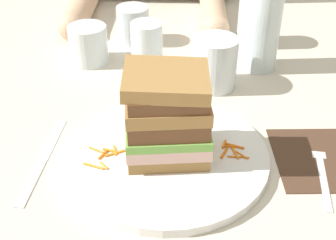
{
  "coord_description": "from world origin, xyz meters",
  "views": [
    {
      "loc": [
        0.03,
        -0.52,
        0.44
      ],
      "look_at": [
        0.01,
        0.03,
        0.05
      ],
      "focal_mm": 49.21,
      "sensor_mm": 36.0,
      "label": 1
    }
  ],
  "objects_px": {
    "knife": "(41,161)",
    "empty_tumbler_3": "(147,45)",
    "napkin_dark": "(320,158)",
    "empty_tumbler_1": "(133,25)",
    "sandwich": "(167,118)",
    "empty_tumbler_0": "(254,22)",
    "main_plate": "(167,158)",
    "water_bottle": "(267,0)",
    "juice_glass": "(215,65)",
    "fork": "(322,166)",
    "empty_tumbler_2": "(88,44)"
  },
  "relations": [
    {
      "from": "knife",
      "to": "empty_tumbler_3",
      "type": "height_order",
      "value": "empty_tumbler_3"
    },
    {
      "from": "main_plate",
      "to": "empty_tumbler_1",
      "type": "xyz_separation_m",
      "value": [
        -0.09,
        0.41,
        0.03
      ]
    },
    {
      "from": "napkin_dark",
      "to": "empty_tumbler_1",
      "type": "xyz_separation_m",
      "value": [
        -0.32,
        0.39,
        0.04
      ]
    },
    {
      "from": "sandwich",
      "to": "water_bottle",
      "type": "distance_m",
      "value": 0.35
    },
    {
      "from": "fork",
      "to": "empty_tumbler_0",
      "type": "distance_m",
      "value": 0.42
    },
    {
      "from": "sandwich",
      "to": "empty_tumbler_0",
      "type": "height_order",
      "value": "sandwich"
    },
    {
      "from": "juice_glass",
      "to": "empty_tumbler_1",
      "type": "distance_m",
      "value": 0.25
    },
    {
      "from": "main_plate",
      "to": "water_bottle",
      "type": "bearing_deg",
      "value": 60.34
    },
    {
      "from": "knife",
      "to": "empty_tumbler_1",
      "type": "distance_m",
      "value": 0.43
    },
    {
      "from": "water_bottle",
      "to": "empty_tumbler_2",
      "type": "relative_size",
      "value": 4.03
    },
    {
      "from": "juice_glass",
      "to": "empty_tumbler_3",
      "type": "bearing_deg",
      "value": 150.62
    },
    {
      "from": "fork",
      "to": "knife",
      "type": "relative_size",
      "value": 0.83
    },
    {
      "from": "main_plate",
      "to": "empty_tumbler_1",
      "type": "height_order",
      "value": "empty_tumbler_1"
    },
    {
      "from": "empty_tumbler_1",
      "to": "empty_tumbler_2",
      "type": "bearing_deg",
      "value": -129.29
    },
    {
      "from": "juice_glass",
      "to": "empty_tumbler_2",
      "type": "height_order",
      "value": "juice_glass"
    },
    {
      "from": "main_plate",
      "to": "sandwich",
      "type": "xyz_separation_m",
      "value": [
        -0.0,
        -0.0,
        0.07
      ]
    },
    {
      "from": "napkin_dark",
      "to": "empty_tumbler_0",
      "type": "height_order",
      "value": "empty_tumbler_0"
    },
    {
      "from": "empty_tumbler_1",
      "to": "napkin_dark",
      "type": "bearing_deg",
      "value": -51.02
    },
    {
      "from": "juice_glass",
      "to": "empty_tumbler_2",
      "type": "distance_m",
      "value": 0.26
    },
    {
      "from": "knife",
      "to": "empty_tumbler_0",
      "type": "height_order",
      "value": "empty_tumbler_0"
    },
    {
      "from": "fork",
      "to": "empty_tumbler_2",
      "type": "bearing_deg",
      "value": 141.19
    },
    {
      "from": "juice_glass",
      "to": "empty_tumbler_3",
      "type": "distance_m",
      "value": 0.15
    },
    {
      "from": "empty_tumbler_3",
      "to": "empty_tumbler_0",
      "type": "bearing_deg",
      "value": 26.87
    },
    {
      "from": "napkin_dark",
      "to": "empty_tumbler_3",
      "type": "relative_size",
      "value": 1.63
    },
    {
      "from": "empty_tumbler_2",
      "to": "empty_tumbler_3",
      "type": "distance_m",
      "value": 0.12
    },
    {
      "from": "fork",
      "to": "empty_tumbler_0",
      "type": "relative_size",
      "value": 1.68
    },
    {
      "from": "sandwich",
      "to": "napkin_dark",
      "type": "relative_size",
      "value": 0.93
    },
    {
      "from": "water_bottle",
      "to": "empty_tumbler_1",
      "type": "relative_size",
      "value": 3.91
    },
    {
      "from": "fork",
      "to": "empty_tumbler_0",
      "type": "xyz_separation_m",
      "value": [
        -0.06,
        0.41,
        0.04
      ]
    },
    {
      "from": "juice_glass",
      "to": "knife",
      "type": "bearing_deg",
      "value": -138.64
    },
    {
      "from": "fork",
      "to": "empty_tumbler_2",
      "type": "height_order",
      "value": "empty_tumbler_2"
    },
    {
      "from": "napkin_dark",
      "to": "juice_glass",
      "type": "height_order",
      "value": "juice_glass"
    },
    {
      "from": "main_plate",
      "to": "juice_glass",
      "type": "xyz_separation_m",
      "value": [
        0.08,
        0.22,
        0.04
      ]
    },
    {
      "from": "fork",
      "to": "main_plate",
      "type": "bearing_deg",
      "value": 178.23
    },
    {
      "from": "sandwich",
      "to": "empty_tumbler_2",
      "type": "bearing_deg",
      "value": 118.69
    },
    {
      "from": "main_plate",
      "to": "empty_tumbler_0",
      "type": "distance_m",
      "value": 0.44
    },
    {
      "from": "empty_tumbler_3",
      "to": "sandwich",
      "type": "bearing_deg",
      "value": -80.17
    },
    {
      "from": "knife",
      "to": "juice_glass",
      "type": "relative_size",
      "value": 2.12
    },
    {
      "from": "main_plate",
      "to": "empty_tumbler_2",
      "type": "bearing_deg",
      "value": 118.73
    },
    {
      "from": "main_plate",
      "to": "water_bottle",
      "type": "relative_size",
      "value": 0.97
    },
    {
      "from": "napkin_dark",
      "to": "juice_glass",
      "type": "bearing_deg",
      "value": 125.58
    },
    {
      "from": "juice_glass",
      "to": "empty_tumbler_2",
      "type": "xyz_separation_m",
      "value": [
        -0.25,
        0.09,
        -0.0
      ]
    },
    {
      "from": "empty_tumbler_0",
      "to": "water_bottle",
      "type": "bearing_deg",
      "value": -89.3
    },
    {
      "from": "fork",
      "to": "empty_tumbler_0",
      "type": "bearing_deg",
      "value": 97.64
    },
    {
      "from": "knife",
      "to": "empty_tumbler_0",
      "type": "xyz_separation_m",
      "value": [
        0.35,
        0.41,
        0.05
      ]
    },
    {
      "from": "water_bottle",
      "to": "empty_tumbler_2",
      "type": "bearing_deg",
      "value": 178.01
    },
    {
      "from": "napkin_dark",
      "to": "empty_tumbler_1",
      "type": "distance_m",
      "value": 0.5
    },
    {
      "from": "sandwich",
      "to": "empty_tumbler_3",
      "type": "height_order",
      "value": "sandwich"
    },
    {
      "from": "main_plate",
      "to": "water_bottle",
      "type": "height_order",
      "value": "water_bottle"
    },
    {
      "from": "knife",
      "to": "juice_glass",
      "type": "distance_m",
      "value": 0.35
    }
  ]
}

